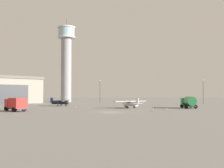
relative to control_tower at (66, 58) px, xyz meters
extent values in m
plane|color=gray|center=(18.51, -63.98, -19.34)|extent=(400.00, 400.00, 0.00)
cylinder|color=gray|center=(0.00, 0.00, -5.16)|extent=(4.53, 4.53, 28.36)
cylinder|color=silver|center=(0.00, 0.00, 9.32)|extent=(7.78, 7.78, 0.60)
cylinder|color=#99B7C6|center=(0.00, 0.00, 11.53)|extent=(7.16, 7.16, 3.82)
cylinder|color=silver|center=(0.00, 0.00, 13.69)|extent=(7.78, 7.78, 0.50)
cylinder|color=#38383D|center=(0.00, 0.00, 15.94)|extent=(0.16, 0.16, 4.00)
cube|color=#38383A|center=(-17.66, -21.53, -15.84)|extent=(11.76, 10.05, 7.01)
cylinder|color=black|center=(3.57, -36.52, -18.29)|extent=(5.41, 2.98, 1.07)
cone|color=#38383D|center=(6.27, -37.59, -18.29)|extent=(1.00, 0.98, 0.75)
cube|color=#38383D|center=(6.27, -37.59, -18.29)|extent=(0.08, 0.10, 1.64)
cube|color=black|center=(3.81, -36.62, -17.67)|extent=(4.38, 8.51, 0.17)
cylinder|color=#2847A8|center=(3.30, -37.90, -18.02)|extent=(0.38, 0.82, 1.17)
cylinder|color=#2847A8|center=(4.32, -35.33, -18.02)|extent=(0.38, 0.82, 1.17)
cube|color=#99B7C6|center=(4.54, -36.90, -17.99)|extent=(1.20, 1.15, 0.60)
cone|color=black|center=(0.87, -35.46, -18.20)|extent=(1.42, 1.19, 0.80)
cube|color=#2847A8|center=(0.87, -35.46, -17.51)|extent=(0.92, 0.45, 1.47)
cube|color=black|center=(0.87, -35.46, -18.07)|extent=(1.68, 2.70, 0.09)
cylinder|color=black|center=(5.50, -37.29, -19.08)|extent=(0.32, 0.53, 0.52)
cylinder|color=black|center=(3.06, -37.34, -19.08)|extent=(0.32, 0.53, 0.52)
cylinder|color=black|center=(3.76, -35.58, -19.08)|extent=(0.32, 0.53, 0.52)
cylinder|color=#B7BABF|center=(23.91, -49.41, -18.21)|extent=(3.65, 5.69, 1.15)
cone|color=#38383D|center=(22.49, -46.63, -18.21)|extent=(1.10, 1.11, 0.81)
cube|color=#38383D|center=(22.49, -46.63, -18.21)|extent=(0.11, 0.09, 1.77)
cube|color=#B7BABF|center=(23.78, -49.17, -17.54)|extent=(8.92, 5.45, 0.19)
cylinder|color=white|center=(25.11, -48.49, -17.92)|extent=(0.85, 0.48, 1.26)
cylinder|color=white|center=(22.45, -49.84, -17.92)|extent=(0.85, 0.48, 1.26)
cube|color=#99B7C6|center=(23.40, -48.42, -17.89)|extent=(1.28, 1.33, 0.65)
cone|color=#B7BABF|center=(25.32, -52.20, -18.12)|extent=(1.36, 1.55, 0.86)
cube|color=white|center=(25.32, -52.20, -17.37)|extent=(0.56, 0.96, 1.58)
cube|color=#B7BABF|center=(25.32, -52.20, -17.98)|extent=(2.86, 2.01, 0.09)
cylinder|color=black|center=(22.90, -47.43, -19.06)|extent=(0.57, 0.39, 0.56)
cylinder|color=black|center=(24.90, -49.12, -19.06)|extent=(0.57, 0.39, 0.56)
cylinder|color=black|center=(23.08, -50.04, -19.06)|extent=(0.57, 0.39, 0.56)
cube|color=#38383D|center=(38.90, -49.82, -18.72)|extent=(2.21, 6.45, 0.24)
cube|color=#287A42|center=(38.96, -47.52, -17.67)|extent=(2.62, 1.85, 1.86)
cube|color=#99B7C6|center=(38.98, -46.68, -17.30)|extent=(2.19, 0.13, 0.93)
cylinder|color=#287A42|center=(38.88, -50.87, -17.45)|extent=(2.40, 4.36, 2.30)
cylinder|color=black|center=(37.80, -47.56, -18.84)|extent=(1.01, 0.30, 1.00)
cylinder|color=black|center=(40.11, -47.61, -18.84)|extent=(1.01, 0.30, 1.00)
cylinder|color=black|center=(37.70, -51.71, -18.84)|extent=(1.01, 0.30, 1.00)
cylinder|color=black|center=(40.02, -51.77, -18.84)|extent=(1.01, 0.30, 1.00)
cube|color=#38383D|center=(-1.86, -60.63, -18.72)|extent=(5.76, 6.43, 0.24)
cube|color=red|center=(-3.41, -58.75, -17.67)|extent=(3.00, 2.95, 1.87)
cube|color=#99B7C6|center=(-3.98, -58.06, -17.29)|extent=(1.58, 1.32, 0.93)
cube|color=red|center=(-1.16, -61.48, -17.54)|extent=(4.72, 5.02, 2.12)
cylinder|color=black|center=(-4.18, -59.46, -18.84)|extent=(0.95, 0.85, 1.00)
cylinder|color=black|center=(-2.56, -58.13, -18.84)|extent=(0.95, 0.85, 1.00)
cylinder|color=black|center=(-1.37, -62.87, -18.84)|extent=(0.95, 0.85, 1.00)
cylinder|color=black|center=(0.25, -61.54, -18.84)|extent=(0.95, 0.85, 1.00)
cylinder|color=#38383D|center=(53.52, -20.25, -15.07)|extent=(0.18, 0.18, 8.54)
sphere|color=#F9E5B2|center=(53.52, -20.25, -10.59)|extent=(0.44, 0.44, 0.44)
cylinder|color=#38383D|center=(15.20, -12.34, -14.97)|extent=(0.18, 0.18, 8.75)
sphere|color=#F9E5B2|center=(15.20, -12.34, -10.37)|extent=(0.44, 0.44, 0.44)
cube|color=black|center=(27.68, -60.66, -19.32)|extent=(0.36, 0.36, 0.04)
cone|color=orange|center=(27.68, -60.66, -18.99)|extent=(0.30, 0.30, 0.63)
cylinder|color=white|center=(27.68, -60.66, -18.96)|extent=(0.21, 0.21, 0.08)
cube|color=black|center=(31.33, -57.79, -19.32)|extent=(0.36, 0.36, 0.04)
cone|color=orange|center=(31.33, -57.79, -19.04)|extent=(0.30, 0.30, 0.53)
cylinder|color=white|center=(31.33, -57.79, -19.01)|extent=(0.21, 0.21, 0.08)
cube|color=black|center=(9.84, -49.14, -19.32)|extent=(0.36, 0.36, 0.04)
cone|color=orange|center=(9.84, -49.14, -19.02)|extent=(0.30, 0.30, 0.56)
cylinder|color=white|center=(9.84, -49.14, -18.99)|extent=(0.21, 0.21, 0.08)
camera|label=1|loc=(17.53, -118.81, -15.54)|focal=43.18mm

